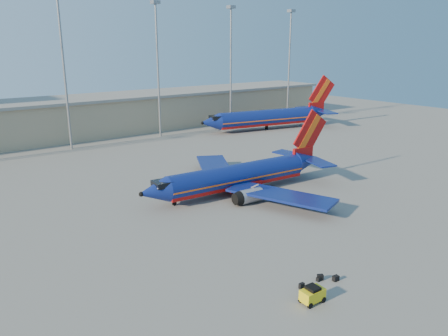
# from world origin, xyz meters

# --- Properties ---
(ground) EXTENTS (220.00, 220.00, 0.00)m
(ground) POSITION_xyz_m (0.00, 0.00, 0.00)
(ground) COLOR slate
(ground) RESTS_ON ground
(terminal_building) EXTENTS (122.00, 16.00, 8.50)m
(terminal_building) POSITION_xyz_m (10.00, 58.00, 4.32)
(terminal_building) COLOR gray
(terminal_building) RESTS_ON ground
(light_mast_row) EXTENTS (101.60, 1.60, 28.65)m
(light_mast_row) POSITION_xyz_m (5.00, 46.00, 17.55)
(light_mast_row) COLOR gray
(light_mast_row) RESTS_ON ground
(aircraft_main) EXTENTS (31.03, 29.78, 10.50)m
(aircraft_main) POSITION_xyz_m (5.12, 5.63, 2.24)
(aircraft_main) COLOR navy
(aircraft_main) RESTS_ON ground
(aircraft_second) EXTENTS (36.60, 15.64, 12.52)m
(aircraft_second) POSITION_xyz_m (40.52, 37.50, 2.87)
(aircraft_second) COLOR navy
(aircraft_second) RESTS_ON ground
(baggage_tug) EXTENTS (2.02, 1.28, 1.41)m
(baggage_tug) POSITION_xyz_m (-7.89, -19.03, 0.74)
(baggage_tug) COLOR gold
(baggage_tug) RESTS_ON ground
(luggage_pile) EXTENTS (3.82, 1.38, 0.53)m
(luggage_pile) POSITION_xyz_m (-4.92, -17.43, 0.24)
(luggage_pile) COLOR black
(luggage_pile) RESTS_ON ground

